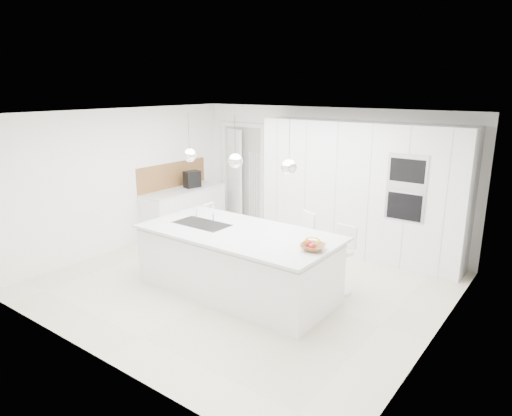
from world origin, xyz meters
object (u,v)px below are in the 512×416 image
Objects in this scene: fruit_bowl at (313,247)px; bar_stool_right at (342,261)px; espresso_machine at (192,179)px; bar_stool_left at (303,247)px; island_base at (237,263)px.

fruit_bowl reaches higher than bar_stool_right.
espresso_machine reaches higher than bar_stool_left.
island_base is 9.09× the size of fruit_bowl.
fruit_bowl is 0.93× the size of espresso_machine.
island_base is 2.71× the size of bar_stool_left.
bar_stool_left is (0.53, 0.94, 0.09)m from island_base.
island_base is at bearing -141.36° from bar_stool_right.
fruit_bowl is at bearing -30.05° from bar_stool_left.
fruit_bowl is (1.22, 0.00, 0.51)m from island_base.
bar_stool_left is at bearing 176.63° from bar_stool_right.
espresso_machine reaches higher than island_base.
espresso_machine is at bearing 145.65° from island_base.
bar_stool_left is at bearing 60.32° from island_base.
bar_stool_right is (0.68, -0.08, -0.03)m from bar_stool_left.
bar_stool_right is at bearing 90.18° from fruit_bowl.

